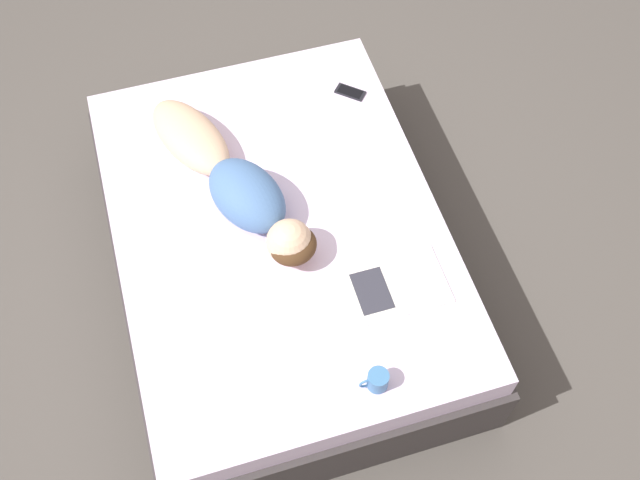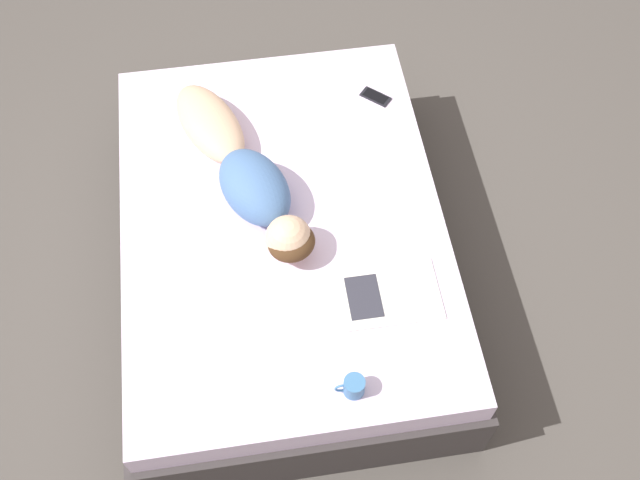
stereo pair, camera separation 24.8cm
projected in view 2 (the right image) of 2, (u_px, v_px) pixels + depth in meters
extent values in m
plane|color=#4C4742|center=(286.00, 273.00, 3.88)|extent=(12.00, 12.00, 0.00)
cube|color=#383333|center=(285.00, 255.00, 3.72)|extent=(1.53, 2.10, 0.37)
cube|color=silver|center=(283.00, 226.00, 3.50)|extent=(1.47, 2.04, 0.15)
ellipsoid|color=#DBB28E|center=(210.00, 124.00, 3.63)|extent=(0.44, 0.60, 0.16)
ellipsoid|color=#476B9E|center=(255.00, 187.00, 3.39)|extent=(0.43, 0.52, 0.22)
ellipsoid|color=#472D19|center=(291.00, 242.00, 3.24)|extent=(0.27, 0.26, 0.11)
sphere|color=#DBB28E|center=(289.00, 238.00, 3.25)|extent=(0.21, 0.21, 0.21)
cube|color=silver|center=(414.00, 291.00, 3.23)|extent=(0.22, 0.30, 0.01)
cube|color=silver|center=(364.00, 297.00, 3.21)|extent=(0.22, 0.30, 0.01)
cube|color=#2D2D38|center=(364.00, 297.00, 3.21)|extent=(0.14, 0.21, 0.00)
cylinder|color=teal|center=(354.00, 386.00, 2.96)|extent=(0.09, 0.09, 0.09)
cylinder|color=black|center=(355.00, 383.00, 2.92)|extent=(0.07, 0.07, 0.01)
torus|color=teal|center=(342.00, 388.00, 2.95)|extent=(0.06, 0.01, 0.06)
cube|color=black|center=(376.00, 97.00, 3.82)|extent=(0.16, 0.15, 0.01)
cube|color=black|center=(376.00, 96.00, 3.81)|extent=(0.13, 0.13, 0.00)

